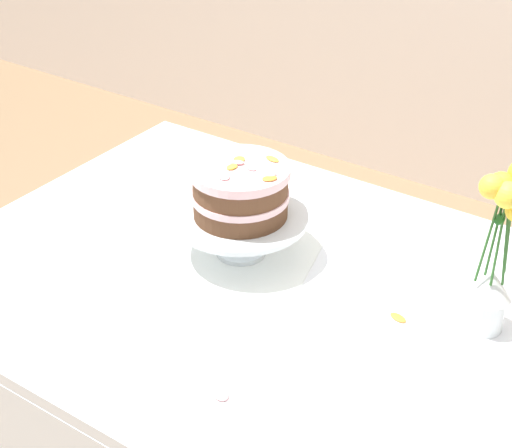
{
  "coord_description": "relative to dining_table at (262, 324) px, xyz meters",
  "views": [
    {
      "loc": [
        0.74,
        -1.13,
        1.72
      ],
      "look_at": [
        -0.04,
        0.02,
        0.86
      ],
      "focal_mm": 56.46,
      "sensor_mm": 36.0,
      "label": 1
    }
  ],
  "objects": [
    {
      "name": "loose_petal_1",
      "position": [
        0.27,
        0.07,
        0.09
      ],
      "size": [
        0.04,
        0.03,
        0.0
      ],
      "primitive_type": "ellipsoid",
      "rotation": [
        0.0,
        0.0,
        5.98
      ],
      "color": "orange",
      "rests_on": "dining_table"
    },
    {
      "name": "linen_napkin",
      "position": [
        -0.11,
        0.08,
        0.09
      ],
      "size": [
        0.39,
        0.39,
        0.0
      ],
      "primitive_type": "cube",
      "rotation": [
        0.0,
        0.0,
        0.25
      ],
      "color": "white",
      "rests_on": "dining_table"
    },
    {
      "name": "loose_petal_2",
      "position": [
        0.11,
        -0.29,
        0.09
      ],
      "size": [
        0.05,
        0.05,
        0.01
      ],
      "primitive_type": "ellipsoid",
      "rotation": [
        0.0,
        0.0,
        2.62
      ],
      "color": "pink",
      "rests_on": "dining_table"
    },
    {
      "name": "dining_table",
      "position": [
        0.0,
        0.0,
        0.0
      ],
      "size": [
        1.4,
        1.0,
        0.74
      ],
      "color": "white",
      "rests_on": "ground"
    },
    {
      "name": "cake_stand",
      "position": [
        -0.11,
        0.08,
        0.17
      ],
      "size": [
        0.29,
        0.29,
        0.1
      ],
      "color": "silver",
      "rests_on": "linen_napkin"
    },
    {
      "name": "layer_cake",
      "position": [
        -0.11,
        0.08,
        0.25
      ],
      "size": [
        0.21,
        0.21,
        0.12
      ],
      "color": "brown",
      "rests_on": "cake_stand"
    },
    {
      "name": "flower_vase",
      "position": [
        0.42,
        0.14,
        0.26
      ],
      "size": [
        0.09,
        0.11,
        0.35
      ],
      "color": "silver",
      "rests_on": "dining_table"
    }
  ]
}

